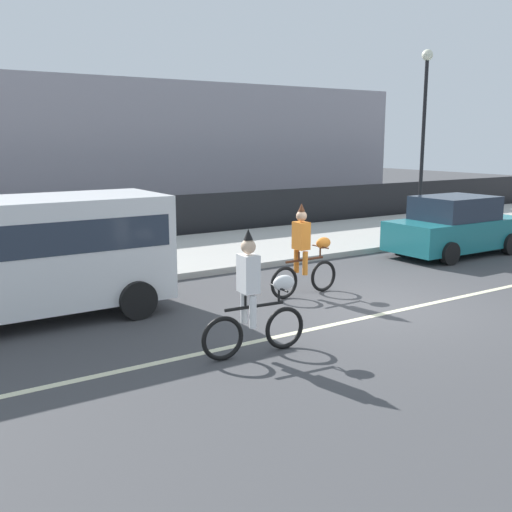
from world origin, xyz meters
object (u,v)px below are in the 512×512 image
at_px(parked_car_teal, 455,227).
at_px(parked_van_white, 26,250).
at_px(parade_cyclist_orange, 305,255).
at_px(street_lamp_post, 424,114).
at_px(parade_cyclist_zebra, 255,300).

bearing_deg(parked_car_teal, parked_van_white, 179.55).
height_order(parade_cyclist_orange, parked_van_white, parked_van_white).
relative_size(parked_van_white, parked_car_teal, 1.22).
xyz_separation_m(parked_van_white, street_lamp_post, (13.34, 2.99, 2.71)).
height_order(parked_van_white, street_lamp_post, street_lamp_post).
xyz_separation_m(parade_cyclist_zebra, parked_car_teal, (8.96, 3.58, -0.06)).
height_order(parade_cyclist_zebra, parade_cyclist_orange, same).
bearing_deg(parade_cyclist_orange, parked_car_teal, 11.13).
relative_size(parade_cyclist_orange, parked_car_teal, 0.47).
xyz_separation_m(parade_cyclist_orange, parked_van_white, (-5.17, 1.31, 0.44)).
relative_size(parked_van_white, street_lamp_post, 0.85).
bearing_deg(parked_van_white, street_lamp_post, 12.61).
distance_m(parked_car_teal, street_lamp_post, 4.86).
bearing_deg(parade_cyclist_orange, street_lamp_post, 27.73).
relative_size(parade_cyclist_zebra, street_lamp_post, 0.33).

